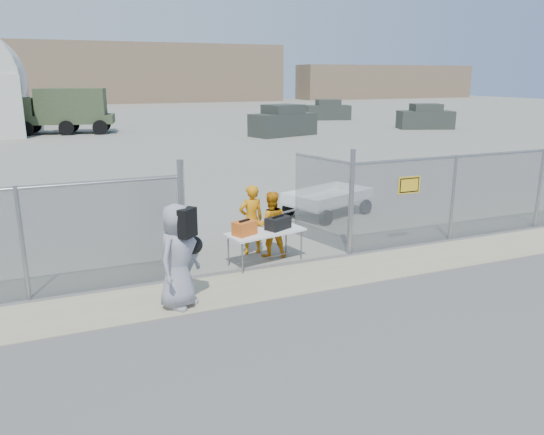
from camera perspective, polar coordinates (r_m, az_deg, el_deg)
name	(u,v)px	position (r m, az deg, el deg)	size (l,w,h in m)	color
ground	(312,298)	(10.29, 4.34, -8.61)	(160.00, 160.00, 0.00)	#525050
tarmac_inside	(101,123)	(50.73, -17.92, 9.65)	(160.00, 80.00, 0.01)	gray
dirt_strip	(290,280)	(11.11, 2.00, -6.69)	(44.00, 1.60, 0.01)	tan
distant_hills	(110,73)	(86.88, -17.04, 14.63)	(140.00, 6.00, 9.00)	#7F684F
chain_link_fence	(272,217)	(11.64, 0.00, 0.00)	(40.00, 0.20, 2.20)	gray
folding_table	(265,247)	(11.96, -0.71, -3.20)	(1.78, 0.74, 0.76)	white
orange_bag	(244,228)	(11.53, -2.98, -1.15)	(0.48, 0.32, 0.30)	orange
black_duffel	(278,223)	(11.96, 0.65, -0.61)	(0.57, 0.34, 0.28)	black
security_worker_left	(251,220)	(12.47, -2.24, -0.24)	(0.61, 0.40, 1.67)	orange
security_worker_right	(271,224)	(12.28, -0.14, -0.75)	(0.76, 0.59, 1.56)	orange
visitor	(178,256)	(9.71, -10.07, -4.11)	(0.95, 0.62, 1.95)	gray
utility_trailer	(328,202)	(16.16, 6.00, 1.68)	(3.39, 1.75, 0.82)	white
military_truck	(65,111)	(42.07, -21.39, 10.60)	(6.79, 2.51, 3.24)	#3D4A2E
parked_vehicle_near	(283,121)	(37.84, 1.18, 10.37)	(4.68, 2.12, 2.12)	#333832
parked_vehicle_mid	(328,110)	(52.19, 6.04, 11.44)	(4.15, 1.88, 1.88)	#333832
parked_vehicle_far	(425,117)	(44.65, 16.18, 10.37)	(4.24, 1.92, 1.92)	#333832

